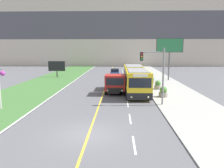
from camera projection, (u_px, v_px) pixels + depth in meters
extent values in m
plane|color=#56565B|center=(89.00, 134.00, 13.67)|extent=(300.00, 300.00, 0.00)
cube|color=#B2B2AD|center=(1.00, 133.00, 13.84)|extent=(0.16, 140.00, 0.08)
cube|color=gold|center=(89.00, 134.00, 13.67)|extent=(0.14, 140.00, 0.01)
cube|color=silver|center=(134.00, 145.00, 12.20)|extent=(0.12, 2.40, 0.01)
cube|color=silver|center=(130.00, 119.00, 16.74)|extent=(0.12, 2.40, 0.01)
cube|color=silver|center=(128.00, 104.00, 21.28)|extent=(0.12, 2.40, 0.01)
cube|color=silver|center=(126.00, 94.00, 25.82)|extent=(0.12, 2.40, 0.01)
cube|color=silver|center=(125.00, 88.00, 30.36)|extent=(0.12, 2.40, 0.01)
cube|color=silver|center=(124.00, 83.00, 34.90)|extent=(0.12, 2.40, 0.01)
cube|color=silver|center=(124.00, 79.00, 39.44)|extent=(0.12, 2.40, 0.01)
cube|color=silver|center=(123.00, 76.00, 43.98)|extent=(0.12, 2.40, 0.01)
cube|color=silver|center=(123.00, 73.00, 48.52)|extent=(0.12, 2.40, 0.01)
cube|color=silver|center=(123.00, 71.00, 53.06)|extent=(0.12, 2.40, 0.01)
cube|color=silver|center=(122.00, 69.00, 57.60)|extent=(0.12, 2.40, 0.01)
cube|color=beige|center=(113.00, 28.00, 70.43)|extent=(80.00, 8.00, 23.83)
cube|color=#4C4C56|center=(113.00, 25.00, 66.37)|extent=(80.00, 0.04, 8.34)
cube|color=yellow|center=(137.00, 82.00, 24.45)|extent=(2.55, 5.99, 2.64)
cube|color=black|center=(137.00, 91.00, 24.60)|extent=(2.57, 6.01, 0.70)
cube|color=black|center=(138.00, 79.00, 24.39)|extent=(2.57, 5.51, 0.92)
cube|color=gray|center=(138.00, 70.00, 24.23)|extent=(2.16, 5.39, 0.08)
cube|color=yellow|center=(133.00, 75.00, 31.25)|extent=(2.55, 5.99, 2.64)
cube|color=black|center=(133.00, 82.00, 31.41)|extent=(2.57, 6.01, 0.70)
cube|color=black|center=(134.00, 72.00, 31.19)|extent=(2.57, 5.51, 0.92)
cube|color=gray|center=(134.00, 66.00, 31.04)|extent=(2.16, 5.39, 0.08)
cube|color=#474747|center=(135.00, 78.00, 27.85)|extent=(2.34, 0.90, 2.43)
cube|color=black|center=(140.00, 83.00, 21.41)|extent=(2.24, 0.04, 0.97)
cube|color=black|center=(140.00, 99.00, 21.65)|extent=(2.49, 0.06, 0.20)
sphere|color=#F4EAB2|center=(131.00, 97.00, 21.64)|extent=(0.20, 0.20, 0.20)
sphere|color=#F4EAB2|center=(148.00, 97.00, 21.59)|extent=(0.20, 0.20, 0.20)
cube|color=white|center=(140.00, 76.00, 21.29)|extent=(1.40, 0.04, 0.28)
cylinder|color=black|center=(127.00, 95.00, 23.00)|extent=(0.28, 1.00, 1.00)
cylinder|color=black|center=(150.00, 95.00, 22.93)|extent=(0.28, 1.00, 1.00)
cylinder|color=black|center=(126.00, 89.00, 26.55)|extent=(0.28, 1.00, 1.00)
cylinder|color=black|center=(146.00, 89.00, 26.48)|extent=(0.28, 1.00, 1.00)
cylinder|color=black|center=(125.00, 82.00, 32.06)|extent=(0.28, 1.00, 1.00)
cylinder|color=black|center=(141.00, 82.00, 31.98)|extent=(0.28, 1.00, 1.00)
cube|color=black|center=(115.00, 88.00, 27.57)|extent=(1.04, 6.23, 0.20)
cube|color=#AD231E|center=(115.00, 82.00, 25.60)|extent=(2.32, 2.55, 1.77)
cube|color=black|center=(115.00, 82.00, 24.28)|extent=(1.97, 0.04, 0.80)
cube|color=black|center=(115.00, 90.00, 24.42)|extent=(1.85, 0.06, 0.44)
sphere|color=silver|center=(108.00, 91.00, 24.45)|extent=(0.18, 0.18, 0.18)
sphere|color=silver|center=(122.00, 91.00, 24.39)|extent=(0.18, 0.18, 0.18)
cube|color=#994C19|center=(116.00, 85.00, 28.93)|extent=(2.20, 3.43, 0.12)
cube|color=#994C19|center=(108.00, 80.00, 28.87)|extent=(0.12, 3.43, 1.33)
cube|color=#994C19|center=(123.00, 80.00, 28.80)|extent=(0.12, 3.43, 1.33)
cube|color=#994C19|center=(115.00, 82.00, 27.20)|extent=(2.20, 0.12, 1.33)
cube|color=#994C19|center=(116.00, 79.00, 30.47)|extent=(2.20, 0.12, 1.33)
cube|color=#994C19|center=(115.00, 76.00, 27.08)|extent=(2.20, 0.12, 0.24)
cylinder|color=black|center=(106.00, 90.00, 25.53)|extent=(0.30, 1.04, 1.04)
cylinder|color=black|center=(124.00, 90.00, 25.46)|extent=(0.30, 1.04, 1.04)
cylinder|color=black|center=(108.00, 85.00, 29.15)|extent=(0.30, 1.04, 1.04)
cylinder|color=black|center=(124.00, 85.00, 29.08)|extent=(0.30, 1.04, 1.04)
cube|color=#2D4784|center=(115.00, 73.00, 43.46)|extent=(1.80, 4.30, 0.61)
cube|color=black|center=(115.00, 70.00, 43.46)|extent=(1.53, 2.37, 0.65)
cylinder|color=black|center=(111.00, 75.00, 42.24)|extent=(0.18, 0.62, 0.62)
cylinder|color=black|center=(119.00, 75.00, 42.18)|extent=(0.18, 0.62, 0.62)
cylinder|color=black|center=(111.00, 74.00, 44.78)|extent=(0.18, 0.62, 0.62)
cylinder|color=black|center=(119.00, 74.00, 44.73)|extent=(0.18, 0.62, 0.62)
sphere|color=#A33399|center=(2.00, 73.00, 18.98)|extent=(0.44, 0.44, 0.44)
cylinder|color=#333333|center=(0.00, 70.00, 18.94)|extent=(0.45, 0.04, 0.04)
cylinder|color=slate|center=(163.00, 77.00, 20.38)|extent=(0.16, 0.16, 5.42)
cylinder|color=slate|center=(152.00, 52.00, 20.06)|extent=(2.20, 0.10, 0.10)
cube|color=black|center=(142.00, 56.00, 20.15)|extent=(0.28, 0.24, 0.80)
sphere|color=red|center=(142.00, 54.00, 19.98)|extent=(0.14, 0.14, 0.14)
sphere|color=orange|center=(142.00, 56.00, 20.02)|extent=(0.14, 0.14, 0.14)
sphere|color=green|center=(142.00, 59.00, 20.06)|extent=(0.14, 0.14, 0.14)
cylinder|color=#59595B|center=(169.00, 66.00, 36.75)|extent=(0.24, 0.24, 4.85)
cube|color=#333333|center=(170.00, 45.00, 36.20)|extent=(4.43, 0.20, 2.30)
cube|color=#287547|center=(170.00, 45.00, 36.09)|extent=(4.27, 0.02, 2.14)
cylinder|color=#59595B|center=(57.00, 74.00, 41.81)|extent=(0.24, 0.24, 1.23)
cube|color=#333333|center=(57.00, 66.00, 41.58)|extent=(3.22, 0.20, 1.89)
cube|color=black|center=(57.00, 66.00, 41.47)|extent=(3.06, 0.02, 1.73)
cylinder|color=gray|center=(163.00, 95.00, 24.05)|extent=(1.00, 1.00, 0.48)
sphere|color=#477A38|center=(163.00, 90.00, 23.96)|extent=(0.80, 0.80, 0.80)
cylinder|color=gray|center=(158.00, 87.00, 28.72)|extent=(0.94, 0.94, 0.50)
sphere|color=#477A38|center=(158.00, 83.00, 28.64)|extent=(0.75, 0.75, 0.75)
cylinder|color=gray|center=(152.00, 82.00, 33.41)|extent=(0.88, 0.88, 0.46)
sphere|color=#477A38|center=(152.00, 79.00, 33.34)|extent=(0.71, 0.71, 0.71)
cylinder|color=gray|center=(147.00, 78.00, 38.10)|extent=(0.92, 0.92, 0.43)
sphere|color=#477A38|center=(148.00, 75.00, 38.03)|extent=(0.74, 0.74, 0.74)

